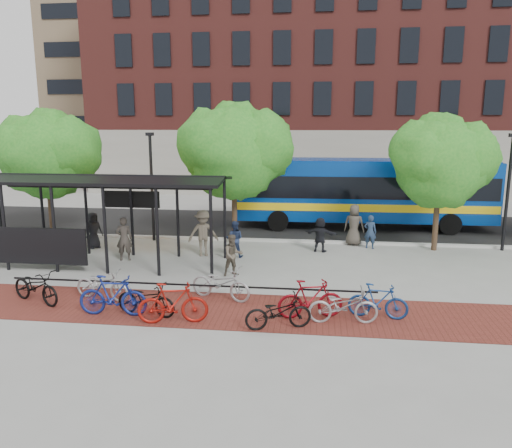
# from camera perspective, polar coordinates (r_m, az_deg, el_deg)

# --- Properties ---
(ground) EXTENTS (160.00, 160.00, 0.00)m
(ground) POSITION_cam_1_polar(r_m,az_deg,el_deg) (19.88, 4.58, -4.82)
(ground) COLOR #9E9E99
(ground) RESTS_ON ground
(asphalt_street) EXTENTS (160.00, 8.00, 0.01)m
(asphalt_street) POSITION_cam_1_polar(r_m,az_deg,el_deg) (27.64, 5.30, -0.15)
(asphalt_street) COLOR black
(asphalt_street) RESTS_ON ground
(curb) EXTENTS (160.00, 0.25, 0.12)m
(curb) POSITION_cam_1_polar(r_m,az_deg,el_deg) (23.73, 5.00, -1.97)
(curb) COLOR #B7B7B2
(curb) RESTS_ON ground
(brick_strip) EXTENTS (24.00, 3.00, 0.01)m
(brick_strip) POSITION_cam_1_polar(r_m,az_deg,el_deg) (15.38, -3.82, -9.78)
(brick_strip) COLOR maroon
(brick_strip) RESTS_ON ground
(bike_rack_rail) EXTENTS (12.00, 0.05, 0.95)m
(bike_rack_rail) POSITION_cam_1_polar(r_m,az_deg,el_deg) (16.48, -7.73, -8.39)
(bike_rack_rail) COLOR black
(bike_rack_rail) RESTS_ON ground
(building_brick) EXTENTS (55.00, 14.00, 20.00)m
(building_brick) POSITION_cam_1_polar(r_m,az_deg,el_deg) (46.22, 19.32, 16.41)
(building_brick) COLOR maroon
(building_brick) RESTS_ON ground
(building_tower) EXTENTS (22.00, 22.00, 30.00)m
(building_tower) POSITION_cam_1_polar(r_m,az_deg,el_deg) (62.11, -9.31, 20.13)
(building_tower) COLOR #7A664C
(building_tower) RESTS_ON ground
(bus_shelter) EXTENTS (10.60, 3.07, 3.60)m
(bus_shelter) POSITION_cam_1_polar(r_m,az_deg,el_deg) (20.76, -18.43, 3.79)
(bus_shelter) COLOR black
(bus_shelter) RESTS_ON ground
(tree_a) EXTENTS (4.90, 4.00, 6.18)m
(tree_a) POSITION_cam_1_polar(r_m,az_deg,el_deg) (25.77, -22.64, 7.67)
(tree_a) COLOR #382619
(tree_a) RESTS_ON ground
(tree_b) EXTENTS (5.15, 4.20, 6.47)m
(tree_b) POSITION_cam_1_polar(r_m,az_deg,el_deg) (22.74, -2.28, 8.69)
(tree_b) COLOR #382619
(tree_b) RESTS_ON ground
(tree_c) EXTENTS (4.66, 3.80, 5.92)m
(tree_c) POSITION_cam_1_polar(r_m,az_deg,el_deg) (23.09, 20.51, 7.01)
(tree_c) COLOR #382619
(tree_c) RESTS_ON ground
(lamp_post_left) EXTENTS (0.35, 0.20, 5.12)m
(lamp_post_left) POSITION_cam_1_polar(r_m,az_deg,el_deg) (24.12, -11.83, 4.54)
(lamp_post_left) COLOR black
(lamp_post_left) RESTS_ON ground
(lamp_post_right) EXTENTS (0.35, 0.20, 5.12)m
(lamp_post_right) POSITION_cam_1_polar(r_m,az_deg,el_deg) (24.29, 26.86, 3.58)
(lamp_post_right) COLOR black
(lamp_post_right) RESTS_ON ground
(bus) EXTENTS (13.61, 3.43, 3.66)m
(bus) POSITION_cam_1_polar(r_m,az_deg,el_deg) (27.31, 11.92, 3.97)
(bus) COLOR #073691
(bus) RESTS_ON ground
(bike_0) EXTENTS (2.18, 1.50, 1.09)m
(bike_0) POSITION_cam_1_polar(r_m,az_deg,el_deg) (17.20, -23.86, -6.53)
(bike_0) COLOR black
(bike_0) RESTS_ON ground
(bike_2) EXTENTS (2.04, 1.09, 1.02)m
(bike_2) POSITION_cam_1_polar(r_m,az_deg,el_deg) (16.78, -17.17, -6.61)
(bike_2) COLOR #9D9D9F
(bike_2) RESTS_ON ground
(bike_3) EXTENTS (2.06, 0.64, 1.23)m
(bike_3) POSITION_cam_1_polar(r_m,az_deg,el_deg) (15.31, -16.05, -7.88)
(bike_3) COLOR navy
(bike_3) RESTS_ON ground
(bike_4) EXTENTS (2.00, 1.07, 1.00)m
(bike_4) POSITION_cam_1_polar(r_m,az_deg,el_deg) (15.14, -12.47, -8.37)
(bike_4) COLOR black
(bike_4) RESTS_ON ground
(bike_5) EXTENTS (2.06, 0.95, 1.20)m
(bike_5) POSITION_cam_1_polar(r_m,az_deg,el_deg) (14.39, -9.48, -8.92)
(bike_5) COLOR maroon
(bike_5) RESTS_ON ground
(bike_6) EXTENTS (2.22, 1.37, 1.10)m
(bike_6) POSITION_cam_1_polar(r_m,az_deg,el_deg) (16.09, -4.05, -6.73)
(bike_6) COLOR #9B9B9E
(bike_6) RESTS_ON ground
(bike_8) EXTENTS (1.96, 1.16, 0.97)m
(bike_8) POSITION_cam_1_polar(r_m,az_deg,el_deg) (13.88, 2.56, -10.03)
(bike_8) COLOR black
(bike_8) RESTS_ON ground
(bike_9) EXTENTS (2.00, 0.99, 1.16)m
(bike_9) POSITION_cam_1_polar(r_m,az_deg,el_deg) (14.66, 6.23, -8.51)
(bike_9) COLOR maroon
(bike_9) RESTS_ON ground
(bike_10) EXTENTS (2.02, 0.85, 1.03)m
(bike_10) POSITION_cam_1_polar(r_m,az_deg,el_deg) (14.45, 9.93, -9.19)
(bike_10) COLOR #949596
(bike_10) RESTS_ON ground
(bike_11) EXTENTS (1.78, 0.75, 1.04)m
(bike_11) POSITION_cam_1_polar(r_m,az_deg,el_deg) (15.00, 13.77, -8.56)
(bike_11) COLOR navy
(bike_11) RESTS_ON ground
(pedestrian_0) EXTENTS (0.91, 0.95, 1.64)m
(pedestrian_0) POSITION_cam_1_polar(r_m,az_deg,el_deg) (23.62, -18.08, -0.68)
(pedestrian_0) COLOR black
(pedestrian_0) RESTS_ON ground
(pedestrian_1) EXTENTS (0.74, 0.56, 1.82)m
(pedestrian_1) POSITION_cam_1_polar(r_m,az_deg,el_deg) (21.13, -14.84, -1.63)
(pedestrian_1) COLOR #3C3630
(pedestrian_1) RESTS_ON ground
(pedestrian_2) EXTENTS (0.76, 0.60, 1.54)m
(pedestrian_2) POSITION_cam_1_polar(r_m,az_deg,el_deg) (21.01, -2.48, -1.72)
(pedestrian_2) COLOR #212D4D
(pedestrian_2) RESTS_ON ground
(pedestrian_3) EXTENTS (1.45, 1.11, 1.97)m
(pedestrian_3) POSITION_cam_1_polar(r_m,az_deg,el_deg) (21.22, -6.06, -1.04)
(pedestrian_3) COLOR brown
(pedestrian_3) RESTS_ON ground
(pedestrian_5) EXTENTS (1.49, 0.78, 1.53)m
(pedestrian_5) POSITION_cam_1_polar(r_m,az_deg,el_deg) (22.01, 7.34, -1.21)
(pedestrian_5) COLOR black
(pedestrian_5) RESTS_ON ground
(pedestrian_6) EXTENTS (1.04, 0.79, 1.90)m
(pedestrian_6) POSITION_cam_1_polar(r_m,az_deg,el_deg) (23.40, 11.14, -0.10)
(pedestrian_6) COLOR #443E37
(pedestrian_6) RESTS_ON ground
(pedestrian_7) EXTENTS (0.63, 0.50, 1.53)m
(pedestrian_7) POSITION_cam_1_polar(r_m,az_deg,el_deg) (22.97, 12.92, -0.87)
(pedestrian_7) COLOR #22344F
(pedestrian_7) RESTS_ON ground
(pedestrian_8) EXTENTS (0.95, 0.88, 1.56)m
(pedestrian_8) POSITION_cam_1_polar(r_m,az_deg,el_deg) (18.46, -2.63, -3.57)
(pedestrian_8) COLOR brown
(pedestrian_8) RESTS_ON ground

